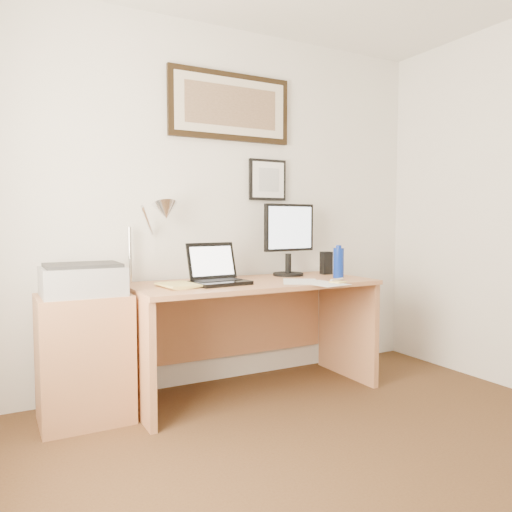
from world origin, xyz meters
TOP-DOWN VIEW (x-y plane):
  - wall_back at (0.00, 2.00)m, footprint 3.50×0.02m
  - side_cabinet at (-0.92, 1.68)m, footprint 0.50×0.40m
  - water_bottle at (0.77, 1.53)m, footprint 0.07×0.07m
  - bottle_cap at (0.77, 1.53)m, footprint 0.04×0.04m
  - speaker at (0.84, 1.77)m, footprint 0.08×0.07m
  - paper_sheet_a at (0.48, 1.32)m, footprint 0.25×0.33m
  - paper_sheet_b at (0.40, 1.46)m, footprint 0.35×0.38m
  - sticky_pad at (0.58, 1.29)m, footprint 0.10×0.10m
  - marker_pen at (0.65, 1.39)m, footprint 0.14×0.06m
  - book at (-0.48, 1.59)m, footprint 0.22×0.29m
  - desk at (0.15, 1.72)m, footprint 1.60×0.70m
  - laptop at (-0.11, 1.63)m, footprint 0.36×0.33m
  - lcd_monitor at (0.54, 1.81)m, footprint 0.42×0.22m
  - printer at (-0.92, 1.66)m, footprint 0.44×0.34m
  - desk_lamp at (-0.41, 1.81)m, footprint 0.29×0.27m
  - picture_large at (0.15, 1.97)m, footprint 0.92×0.04m
  - picture_small at (0.45, 1.97)m, footprint 0.30×0.03m

SIDE VIEW (x-z plane):
  - side_cabinet at x=-0.92m, z-range 0.00..0.73m
  - desk at x=0.15m, z-range 0.14..0.89m
  - paper_sheet_a at x=0.48m, z-range 0.75..0.75m
  - paper_sheet_b at x=0.40m, z-range 0.75..0.75m
  - sticky_pad at x=0.58m, z-range 0.75..0.76m
  - marker_pen at x=0.65m, z-range 0.75..0.77m
  - book at x=-0.48m, z-range 0.75..0.77m
  - laptop at x=-0.11m, z-range 0.68..0.94m
  - printer at x=-0.92m, z-range 0.73..0.91m
  - speaker at x=0.84m, z-range 0.75..0.92m
  - water_bottle at x=0.77m, z-range 0.75..0.96m
  - bottle_cap at x=0.77m, z-range 0.96..0.98m
  - lcd_monitor at x=0.54m, z-range 0.78..1.30m
  - desk_lamp at x=-0.41m, z-range 0.92..1.45m
  - wall_back at x=0.00m, z-range 0.00..2.50m
  - picture_small at x=0.45m, z-range 1.30..1.60m
  - picture_large at x=0.15m, z-range 1.72..2.19m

